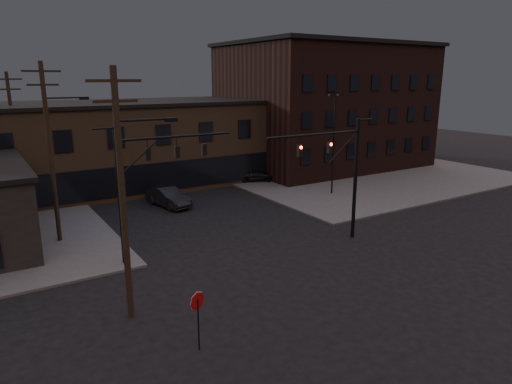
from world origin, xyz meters
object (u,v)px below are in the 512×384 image
at_px(traffic_signal_far, 141,178).
at_px(car_crossing, 168,197).
at_px(stop_sign, 198,307).
at_px(parked_car_lot_a, 254,174).
at_px(parked_car_lot_b, 298,169).
at_px(traffic_signal_near, 343,167).

bearing_deg(traffic_signal_far, car_crossing, 62.10).
relative_size(traffic_signal_far, stop_sign, 3.23).
height_order(parked_car_lot_a, parked_car_lot_b, parked_car_lot_b).
bearing_deg(parked_car_lot_a, parked_car_lot_b, -67.26).
xyz_separation_m(stop_sign, car_crossing, (6.77, 20.35, -1.05)).
bearing_deg(traffic_signal_near, parked_car_lot_a, 76.29).
bearing_deg(car_crossing, traffic_signal_near, -75.85).
relative_size(parked_car_lot_a, parked_car_lot_b, 0.85).
xyz_separation_m(traffic_signal_far, parked_car_lot_a, (16.39, 14.18, -4.15)).
height_order(traffic_signal_near, parked_car_lot_a, traffic_signal_near).
bearing_deg(parked_car_lot_a, traffic_signal_far, 153.76).
relative_size(traffic_signal_near, car_crossing, 1.66).
bearing_deg(car_crossing, parked_car_lot_a, 8.02).
relative_size(traffic_signal_far, car_crossing, 1.66).
bearing_deg(traffic_signal_far, stop_sign, -97.32).
bearing_deg(car_crossing, stop_sign, -119.66).
relative_size(traffic_signal_near, stop_sign, 3.23).
bearing_deg(traffic_signal_near, traffic_signal_far, 163.83).
height_order(traffic_signal_far, car_crossing, traffic_signal_far).
xyz_separation_m(traffic_signal_near, car_crossing, (-6.59, 13.86, -4.14)).
bearing_deg(stop_sign, traffic_signal_near, 25.90).
relative_size(traffic_signal_near, parked_car_lot_a, 1.91).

